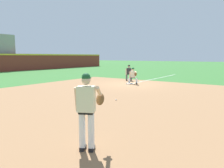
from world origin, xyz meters
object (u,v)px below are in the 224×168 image
object	(u,v)px
first_base_bag	(129,84)
umpire	(129,72)
pitcher	(87,107)
baseball	(116,100)
first_baseman	(133,75)

from	to	relation	value
first_base_bag	umpire	distance (m)	2.63
pitcher	umpire	bearing A→B (deg)	26.55
baseball	pitcher	distance (m)	6.03
baseball	umpire	distance (m)	9.15
baseball	umpire	size ratio (longest dim) A/B	0.05
baseball	umpire	bearing A→B (deg)	26.18
first_base_bag	umpire	size ratio (longest dim) A/B	0.26
umpire	baseball	bearing A→B (deg)	-153.82
first_base_bag	baseball	distance (m)	6.60
first_base_bag	umpire	xyz separation A→B (m)	(2.16, 1.31, 0.75)
first_baseman	umpire	size ratio (longest dim) A/B	0.92
first_base_bag	umpire	bearing A→B (deg)	31.24
umpire	first_base_bag	bearing A→B (deg)	-148.76
first_base_bag	pitcher	distance (m)	12.58
pitcher	baseball	bearing A→B (deg)	27.12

